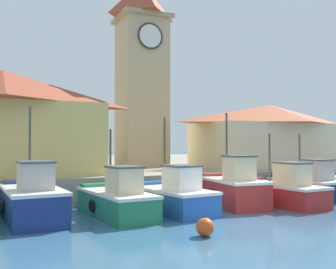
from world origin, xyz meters
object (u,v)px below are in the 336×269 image
at_px(fishing_boat_center, 172,196).
at_px(clock_tower, 142,68).
at_px(fishing_boat_mid_right, 232,189).
at_px(warehouse_right, 271,135).
at_px(fishing_boat_left_inner, 32,200).
at_px(fishing_boat_right_inner, 280,191).
at_px(fishing_boat_right_outer, 308,185).
at_px(warehouse_left, 2,121).
at_px(mooring_buoy, 205,227).
at_px(fishing_boat_mid_left, 116,199).

height_order(fishing_boat_center, clock_tower, clock_tower).
distance_m(fishing_boat_center, clock_tower, 13.68).
relative_size(fishing_boat_mid_right, warehouse_right, 0.40).
bearing_deg(fishing_boat_center, warehouse_right, 33.28).
xyz_separation_m(fishing_boat_left_inner, fishing_boat_right_inner, (11.31, -0.80, -0.11)).
height_order(fishing_boat_left_inner, fishing_boat_right_outer, fishing_boat_left_inner).
relative_size(fishing_boat_center, warehouse_left, 0.47).
bearing_deg(fishing_boat_left_inner, fishing_boat_right_inner, -4.07).
distance_m(fishing_boat_center, warehouse_left, 10.29).
height_order(fishing_boat_left_inner, fishing_boat_mid_right, fishing_boat_mid_right).
bearing_deg(clock_tower, warehouse_right, -20.77).
bearing_deg(warehouse_left, fishing_boat_center, -47.46).
distance_m(fishing_boat_left_inner, fishing_boat_right_inner, 11.34).
bearing_deg(fishing_boat_mid_right, clock_tower, 92.77).
bearing_deg(fishing_boat_mid_right, mooring_buoy, -131.77).
xyz_separation_m(fishing_boat_mid_right, warehouse_left, (-9.84, 6.82, 3.33)).
xyz_separation_m(fishing_boat_left_inner, clock_tower, (8.46, 10.45, 7.59)).
height_order(warehouse_left, mooring_buoy, warehouse_left).
bearing_deg(fishing_boat_center, fishing_boat_mid_left, 177.86).
height_order(fishing_boat_mid_left, fishing_boat_right_inner, fishing_boat_mid_left).
bearing_deg(fishing_boat_mid_left, fishing_boat_mid_right, 2.19).
bearing_deg(fishing_boat_left_inner, mooring_buoy, -46.33).
distance_m(warehouse_left, mooring_buoy, 13.43).
xyz_separation_m(fishing_boat_right_outer, warehouse_right, (3.05, 6.75, 2.92)).
height_order(fishing_boat_right_inner, warehouse_right, warehouse_right).
relative_size(clock_tower, mooring_buoy, 25.31).
xyz_separation_m(fishing_boat_mid_left, fishing_boat_right_outer, (11.01, 0.77, 0.02)).
relative_size(fishing_boat_mid_right, clock_tower, 0.30).
xyz_separation_m(warehouse_left, mooring_buoy, (5.59, -11.58, -3.87)).
bearing_deg(clock_tower, fishing_boat_mid_right, -87.23).
xyz_separation_m(clock_tower, mooring_buoy, (-3.74, -15.40, -8.10)).
xyz_separation_m(fishing_boat_right_inner, warehouse_right, (5.96, 7.91, 2.94)).
bearing_deg(warehouse_right, fishing_boat_mid_left, -151.86).
bearing_deg(fishing_boat_left_inner, warehouse_left, 97.43).
distance_m(fishing_boat_right_inner, clock_tower, 13.93).
xyz_separation_m(fishing_boat_left_inner, warehouse_left, (-0.86, 6.63, 3.36)).
bearing_deg(fishing_boat_center, clock_tower, 75.76).
bearing_deg(warehouse_right, fishing_boat_left_inner, -157.64).
distance_m(fishing_boat_left_inner, fishing_boat_mid_right, 8.98).
relative_size(fishing_boat_mid_left, clock_tower, 0.33).
bearing_deg(fishing_boat_right_inner, fishing_boat_mid_right, 165.30).
bearing_deg(fishing_boat_center, mooring_buoy, -102.14).
bearing_deg(fishing_boat_mid_left, mooring_buoy, -71.61).
bearing_deg(mooring_buoy, warehouse_left, 115.77).
xyz_separation_m(fishing_boat_left_inner, fishing_boat_mid_left, (3.22, -0.41, -0.11)).
xyz_separation_m(fishing_boat_mid_left, fishing_boat_mid_right, (5.76, 0.22, 0.14)).
bearing_deg(fishing_boat_right_outer, warehouse_right, 65.70).
bearing_deg(fishing_boat_mid_right, fishing_boat_right_inner, -14.70).
distance_m(fishing_boat_mid_right, fishing_boat_right_inner, 2.42).
xyz_separation_m(fishing_boat_mid_right, fishing_boat_right_inner, (2.34, -0.61, -0.14)).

